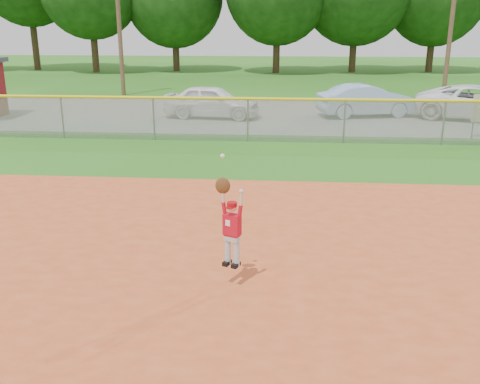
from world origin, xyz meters
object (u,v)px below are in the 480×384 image
car_white_b (479,103)px  car_white_a (212,101)px  ballplayer (231,223)px  car_blue (367,100)px

car_white_b → car_white_a: bearing=111.7°
car_white_b → ballplayer: 18.32m
car_blue → car_white_a: bearing=83.5°
car_blue → ballplayer: 16.99m
car_white_a → ballplayer: (2.33, -15.51, 0.34)m
car_white_a → car_blue: (6.76, 0.89, -0.00)m
car_blue → car_white_b: size_ratio=0.82×
car_white_a → ballplayer: bearing=-164.9°
car_blue → car_white_b: bearing=-109.9°
car_white_b → ballplayer: size_ratio=2.92×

